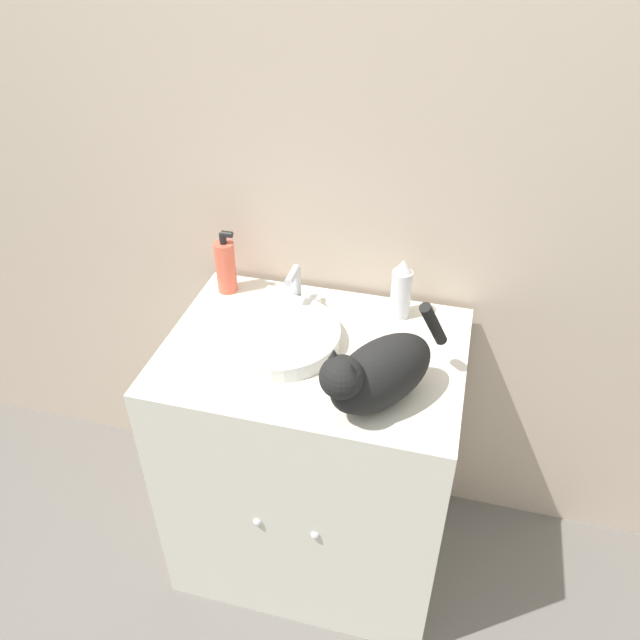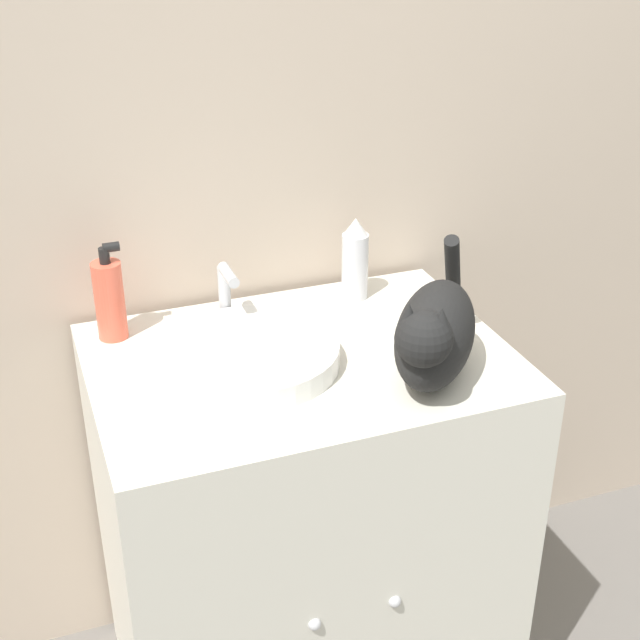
{
  "view_description": "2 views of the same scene",
  "coord_description": "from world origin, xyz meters",
  "views": [
    {
      "loc": [
        0.33,
        -0.91,
        1.84
      ],
      "look_at": [
        0.02,
        0.26,
        0.94
      ],
      "focal_mm": 35.0,
      "sensor_mm": 36.0,
      "label": 1
    },
    {
      "loc": [
        -0.46,
        -1.07,
        1.65
      ],
      "look_at": [
        0.03,
        0.26,
        0.91
      ],
      "focal_mm": 50.0,
      "sensor_mm": 36.0,
      "label": 2
    }
  ],
  "objects": [
    {
      "name": "vanity_cabinet",
      "position": [
        0.0,
        0.28,
        0.41
      ],
      "size": [
        0.77,
        0.58,
        0.83
      ],
      "color": "silver",
      "rests_on": "ground_plane"
    },
    {
      "name": "sink_basin",
      "position": [
        -0.09,
        0.28,
        0.85
      ],
      "size": [
        0.32,
        0.32,
        0.04
      ],
      "color": "white",
      "rests_on": "vanity_cabinet"
    },
    {
      "name": "faucet",
      "position": [
        -0.09,
        0.45,
        0.88
      ],
      "size": [
        0.13,
        0.1,
        0.13
      ],
      "color": "silver",
      "rests_on": "vanity_cabinet"
    },
    {
      "name": "spray_bottle",
      "position": [
        0.19,
        0.48,
        0.91
      ],
      "size": [
        0.06,
        0.06,
        0.18
      ],
      "color": "silver",
      "rests_on": "vanity_cabinet"
    },
    {
      "name": "soap_bottle",
      "position": [
        -0.31,
        0.48,
        0.91
      ],
      "size": [
        0.06,
        0.06,
        0.19
      ],
      "color": "#EF6047",
      "rests_on": "vanity_cabinet"
    },
    {
      "name": "wall_back",
      "position": [
        0.0,
        0.6,
        1.25
      ],
      "size": [
        6.0,
        0.05,
        2.5
      ],
      "color": "#C6B29E",
      "rests_on": "ground_plane"
    },
    {
      "name": "ground_plane",
      "position": [
        0.0,
        0.0,
        0.0
      ],
      "size": [
        8.0,
        8.0,
        0.0
      ],
      "primitive_type": "plane",
      "color": "slate"
    },
    {
      "name": "cat",
      "position": [
        0.19,
        0.12,
        0.92
      ],
      "size": [
        0.28,
        0.33,
        0.22
      ],
      "rotation": [
        0.0,
        0.0,
        -2.22
      ],
      "color": "black",
      "rests_on": "vanity_cabinet"
    }
  ]
}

